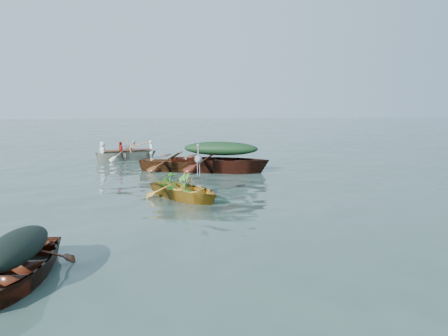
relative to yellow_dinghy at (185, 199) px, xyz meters
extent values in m
plane|color=#394F47|center=(0.36, -1.11, 0.00)|extent=(140.00, 140.00, 0.00)
imported|color=#C67C26|center=(0.00, 0.00, 0.00)|extent=(3.05, 3.38, 0.86)
imported|color=#471710|center=(-2.52, -5.40, 0.00)|extent=(1.33, 3.31, 0.79)
imported|color=#4E2012|center=(1.46, 4.61, 0.00)|extent=(5.40, 2.93, 1.25)
imported|color=brown|center=(-0.11, 5.04, 0.00)|extent=(4.55, 2.53, 1.01)
imported|color=silver|center=(-2.47, 8.79, 0.00)|extent=(4.13, 2.54, 0.93)
ellipsoid|color=black|center=(-2.52, -5.40, 0.59)|extent=(0.73, 1.82, 0.40)
ellipsoid|color=#163618|center=(1.46, 4.61, 0.89)|extent=(2.97, 1.61, 0.52)
imported|color=#38751E|center=(-0.31, 0.45, 0.73)|extent=(1.10, 1.14, 0.60)
imported|color=silver|center=(-2.47, 8.79, 0.84)|extent=(2.98, 2.00, 0.76)
camera|label=1|loc=(-0.21, -11.73, 2.57)|focal=35.00mm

